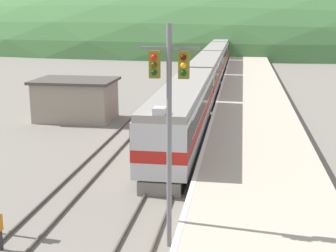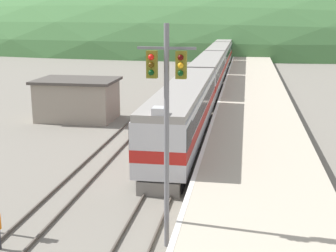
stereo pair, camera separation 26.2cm
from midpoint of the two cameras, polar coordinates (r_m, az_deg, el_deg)
The scene contains 10 objects.
track_main at distance 81.39m, azimuth 6.57°, elevation 7.11°, with size 1.52×180.00×0.16m.
track_siding at distance 81.78m, azimuth 3.15°, elevation 7.21°, with size 1.52×180.00×0.16m.
platform at distance 61.40m, azimuth 10.40°, elevation 5.30°, with size 6.87×140.00×1.13m.
distant_hills at distance 143.41m, azimuth 7.93°, elevation 9.85°, with size 237.89×107.05×52.35m.
station_shed at distance 42.02m, azimuth -10.81°, elevation 3.23°, with size 7.00×4.99×3.60m.
express_train_lead_car at distance 33.32m, azimuth 2.19°, elevation 1.68°, with size 2.96×20.90×4.65m.
carriage_second at distance 54.05m, azimuth 5.07°, elevation 6.26°, with size 2.95×19.08×4.29m.
carriage_third at distance 73.85m, azimuth 6.31°, elevation 8.21°, with size 2.95×19.08×4.29m.
carriage_fourth at distance 93.72m, azimuth 7.03°, elevation 9.34°, with size 2.95×19.08×4.29m.
signal_mast_main at distance 17.70m, azimuth 0.24°, elevation 2.52°, with size 2.20×0.42×8.89m.
Camera 2 is at (4.23, -10.74, 9.27)m, focal length 50.00 mm.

